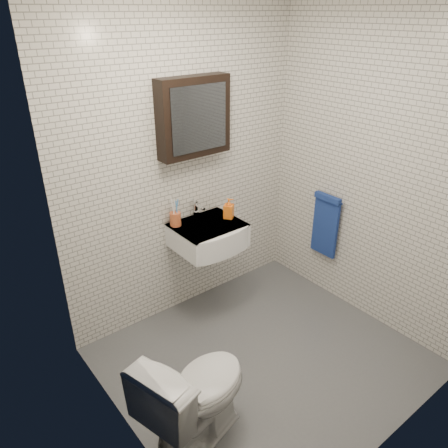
# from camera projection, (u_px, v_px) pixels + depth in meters

# --- Properties ---
(ground) EXTENTS (2.20, 2.00, 0.01)m
(ground) POSITION_uv_depth(u_px,v_px,m) (264.00, 358.00, 3.38)
(ground) COLOR #52555A
(ground) RESTS_ON ground
(room_shell) EXTENTS (2.22, 2.02, 2.51)m
(room_shell) POSITION_uv_depth(u_px,v_px,m) (273.00, 182.00, 2.73)
(room_shell) COLOR silver
(room_shell) RESTS_ON ground
(washbasin) EXTENTS (0.55, 0.50, 0.20)m
(washbasin) POSITION_uv_depth(u_px,v_px,m) (211.00, 236.00, 3.59)
(washbasin) COLOR white
(washbasin) RESTS_ON room_shell
(faucet) EXTENTS (0.06, 0.20, 0.15)m
(faucet) POSITION_uv_depth(u_px,v_px,m) (196.00, 211.00, 3.66)
(faucet) COLOR silver
(faucet) RESTS_ON washbasin
(mirror_cabinet) EXTENTS (0.60, 0.15, 0.60)m
(mirror_cabinet) POSITION_uv_depth(u_px,v_px,m) (194.00, 117.00, 3.31)
(mirror_cabinet) COLOR black
(mirror_cabinet) RESTS_ON room_shell
(towel_rail) EXTENTS (0.09, 0.30, 0.58)m
(towel_rail) POSITION_uv_depth(u_px,v_px,m) (326.00, 223.00, 3.89)
(towel_rail) COLOR silver
(towel_rail) RESTS_ON room_shell
(toothbrush_cup) EXTENTS (0.12, 0.12, 0.25)m
(toothbrush_cup) POSITION_uv_depth(u_px,v_px,m) (175.00, 218.00, 3.53)
(toothbrush_cup) COLOR #BA562E
(toothbrush_cup) RESTS_ON washbasin
(soap_bottle) EXTENTS (0.11, 0.11, 0.17)m
(soap_bottle) POSITION_uv_depth(u_px,v_px,m) (229.00, 208.00, 3.65)
(soap_bottle) COLOR orange
(soap_bottle) RESTS_ON washbasin
(toilet) EXTENTS (0.82, 0.60, 0.75)m
(toilet) POSITION_uv_depth(u_px,v_px,m) (196.00, 394.00, 2.60)
(toilet) COLOR silver
(toilet) RESTS_ON ground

